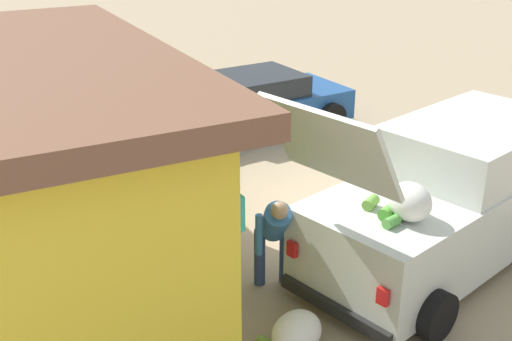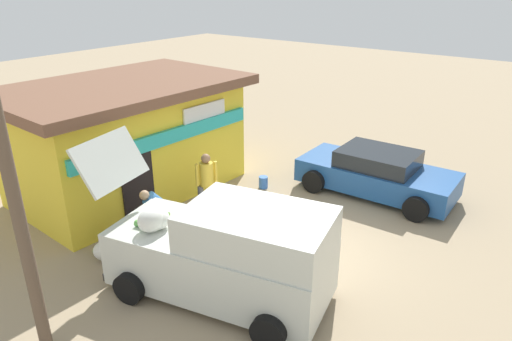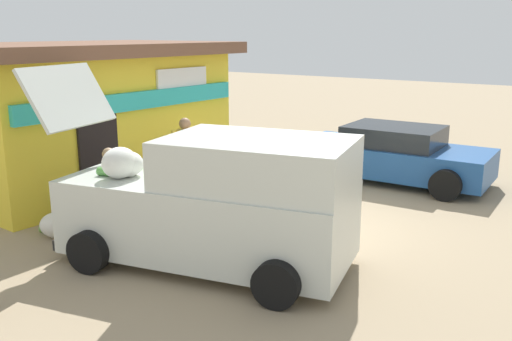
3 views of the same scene
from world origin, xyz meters
name	(u,v)px [view 1 (image 1 of 3)]	position (x,y,z in m)	size (l,w,h in m)	color
ground_plane	(340,198)	(0.00, 0.00, 0.00)	(60.00, 60.00, 0.00)	#9E896B
storefront_bar	(4,183)	(-0.24, 5.35, 1.60)	(6.69, 4.54, 3.12)	yellow
delivery_van	(446,198)	(-2.32, 0.00, 0.96)	(2.83, 5.01, 2.86)	silver
parked_sedan	(252,104)	(3.74, -0.39, 0.61)	(2.24, 4.34, 1.28)	#1E4C8C
vendor_standing	(213,178)	(-0.13, 2.50, 0.99)	(0.50, 0.47, 1.71)	#4C4C51
customer_bending	(275,232)	(-1.79, 2.45, 0.86)	(0.72, 0.65, 1.43)	navy
unloaded_banana_pile	(295,333)	(-2.93, 2.88, 0.21)	(0.77, 0.94, 0.45)	silver
paint_bucket	(165,174)	(2.11, 2.37, 0.17)	(0.26, 0.26, 0.35)	blue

